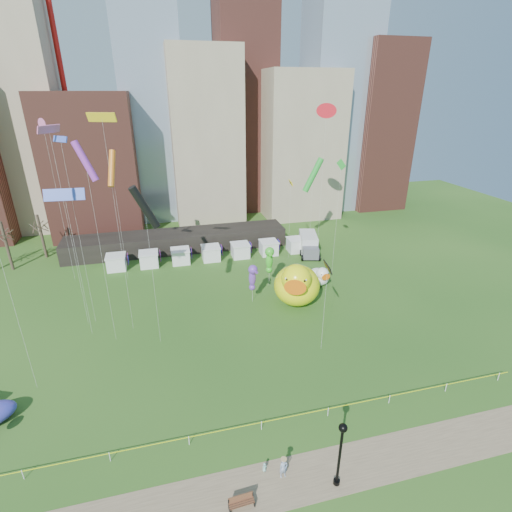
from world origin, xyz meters
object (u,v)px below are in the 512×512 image
object	(u,v)px
big_duck	(297,284)
woman	(283,468)
park_bench	(241,501)
seahorse_purple	(252,276)
seahorse_green	(270,258)
box_truck	(309,244)
toddler	(264,467)
small_duck	(319,276)
lamppost	(341,448)

from	to	relation	value
big_duck	woman	size ratio (longest dim) A/B	5.38
big_duck	park_bench	world-z (taller)	big_duck
seahorse_purple	seahorse_green	bearing A→B (deg)	30.68
box_truck	toddler	bearing A→B (deg)	-100.93
big_duck	seahorse_purple	distance (m)	5.87
big_duck	park_bench	distance (m)	28.06
seahorse_green	box_truck	xyz separation A→B (m)	(10.06, 10.21, -2.74)
big_duck	small_duck	size ratio (longest dim) A/B	2.20
seahorse_green	box_truck	bearing A→B (deg)	55.37
small_duck	lamppost	size ratio (longest dim) A/B	0.71
seahorse_green	woman	bearing A→B (deg)	-94.26
woman	toddler	xyz separation A→B (m)	(-1.22, 0.77, -0.47)
small_duck	big_duck	bearing A→B (deg)	-146.22
seahorse_green	small_duck	bearing A→B (deg)	-3.00
park_bench	box_truck	world-z (taller)	box_truck
seahorse_green	woman	xyz separation A→B (m)	(-7.39, -29.21, -3.50)
seahorse_purple	woman	xyz separation A→B (m)	(-3.90, -25.16, -3.08)
park_bench	big_duck	bearing A→B (deg)	59.36
park_bench	box_truck	size ratio (longest dim) A/B	0.23
park_bench	box_truck	bearing A→B (deg)	59.67
toddler	woman	bearing A→B (deg)	-46.96
woman	park_bench	bearing A→B (deg)	-161.28
lamppost	woman	world-z (taller)	lamppost
small_duck	seahorse_green	world-z (taller)	seahorse_green
park_bench	toddler	xyz separation A→B (m)	(2.24, 2.18, -0.10)
seahorse_green	seahorse_purple	distance (m)	5.37
woman	seahorse_green	bearing A→B (deg)	72.35
small_duck	seahorse_purple	xyz separation A→B (m)	(-10.53, -2.44, 2.53)
lamppost	box_truck	world-z (taller)	lamppost
big_duck	toddler	world-z (taller)	big_duck
seahorse_green	lamppost	size ratio (longest dim) A/B	1.02
lamppost	woman	size ratio (longest dim) A/B	3.45
woman	toddler	distance (m)	1.52
woman	big_duck	bearing A→B (deg)	64.64
seahorse_purple	box_truck	distance (m)	19.81
seahorse_purple	big_duck	bearing A→B (deg)	-36.29
seahorse_purple	toddler	world-z (taller)	seahorse_purple
seahorse_purple	small_duck	bearing A→B (deg)	-5.56
park_bench	lamppost	world-z (taller)	lamppost
lamppost	big_duck	bearing A→B (deg)	76.76
woman	box_truck	bearing A→B (deg)	62.68
park_bench	lamppost	distance (m)	7.67
big_duck	lamppost	bearing A→B (deg)	-79.55
big_duck	seahorse_green	bearing A→B (deg)	132.85
big_duck	seahorse_green	size ratio (longest dim) A/B	1.53
box_truck	woman	xyz separation A→B (m)	(-17.45, -39.43, -0.76)
seahorse_green	seahorse_purple	bearing A→B (deg)	-120.79
box_truck	toddler	distance (m)	42.95
big_duck	toddler	xyz separation A→B (m)	(-10.63, -22.63, -2.54)
seahorse_green	woman	distance (m)	30.34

